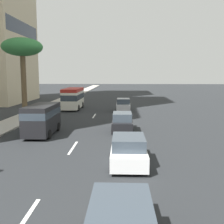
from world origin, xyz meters
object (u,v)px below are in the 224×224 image
at_px(car_lead, 128,150).
at_px(palm_tree, 22,49).
at_px(pedestrian_near_lamp, 25,108).
at_px(van_second, 42,118).
at_px(car_fifth, 122,122).
at_px(minibus_fourth, 73,98).
at_px(car_sixth, 123,105).

xyz_separation_m(car_lead, palm_tree, (14.51, 10.92, 6.73)).
distance_m(car_lead, pedestrian_near_lamp, 19.53).
bearing_deg(pedestrian_near_lamp, palm_tree, 4.95).
distance_m(van_second, pedestrian_near_lamp, 10.04).
relative_size(car_fifth, palm_tree, 0.49).
distance_m(minibus_fourth, pedestrian_near_lamp, 8.46).
bearing_deg(car_lead, minibus_fourth, 17.27).
height_order(minibus_fourth, car_fifth, minibus_fourth).
xyz_separation_m(car_lead, minibus_fourth, (23.17, 7.20, 0.86)).
bearing_deg(car_lead, palm_tree, 36.97).
height_order(car_lead, car_sixth, car_sixth).
distance_m(car_fifth, palm_tree, 13.86).
xyz_separation_m(car_fifth, palm_tree, (5.93, 10.59, 6.71)).
bearing_deg(car_sixth, minibus_fourth, 77.06).
bearing_deg(van_second, car_sixth, 155.72).
bearing_deg(car_fifth, car_sixth, -0.57).
bearing_deg(car_sixth, pedestrian_near_lamp, 117.03).
xyz_separation_m(car_lead, car_sixth, (21.56, 0.20, 0.04)).
height_order(minibus_fourth, palm_tree, palm_tree).
distance_m(car_lead, minibus_fourth, 24.28).
xyz_separation_m(car_sixth, pedestrian_near_lamp, (-5.71, 11.19, 0.21)).
xyz_separation_m(pedestrian_near_lamp, palm_tree, (-1.34, -0.47, 6.48)).
bearing_deg(car_fifth, car_lead, -177.77).
height_order(van_second, car_sixth, van_second).
height_order(car_lead, pedestrian_near_lamp, pedestrian_near_lamp).
bearing_deg(car_fifth, palm_tree, 60.77).
xyz_separation_m(car_lead, van_second, (6.94, 6.80, 0.65)).
relative_size(car_lead, palm_tree, 0.52).
bearing_deg(van_second, car_lead, 44.43).
relative_size(car_sixth, pedestrian_near_lamp, 2.86).
relative_size(minibus_fourth, pedestrian_near_lamp, 4.18).
distance_m(car_lead, car_sixth, 21.56).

